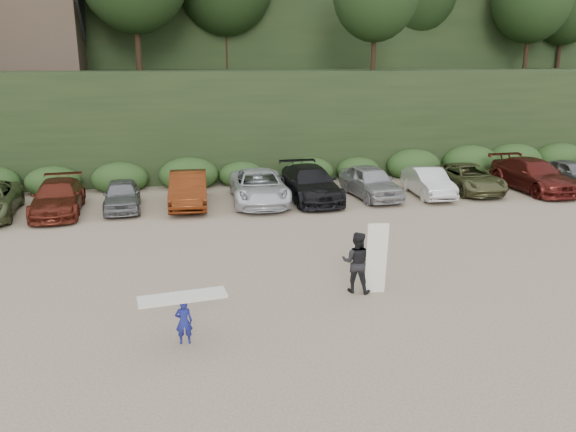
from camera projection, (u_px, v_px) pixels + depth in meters
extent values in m
plane|color=tan|center=(283.00, 284.00, 17.13)|extent=(120.00, 120.00, 0.00)
cube|color=black|center=(214.00, 117.00, 37.02)|extent=(80.00, 14.00, 6.00)
cube|color=black|center=(194.00, 45.00, 52.62)|extent=(90.00, 30.00, 16.00)
cube|color=#2B491E|center=(218.00, 175.00, 30.49)|extent=(46.20, 2.00, 1.20)
cube|color=brown|center=(16.00, 37.00, 35.07)|extent=(8.00, 6.00, 4.00)
imported|color=#5D2115|center=(58.00, 197.00, 24.88)|extent=(2.18, 5.06, 1.45)
imported|color=slate|center=(122.00, 195.00, 25.54)|extent=(1.73, 4.04, 1.36)
imported|color=#5D250E|center=(188.00, 189.00, 26.16)|extent=(2.00, 4.92, 1.59)
imported|color=silver|center=(259.00, 187.00, 26.76)|extent=(2.90, 5.71, 1.55)
imported|color=black|center=(310.00, 184.00, 27.31)|extent=(2.34, 5.59, 1.61)
imported|color=#A1A1A6|center=(370.00, 182.00, 27.79)|extent=(2.23, 4.78, 1.58)
imported|color=silver|center=(428.00, 182.00, 28.08)|extent=(1.84, 4.37, 1.40)
imported|color=brown|center=(468.00, 178.00, 29.16)|extent=(2.45, 5.07, 1.39)
imported|color=#531713|center=(533.00, 175.00, 29.27)|extent=(2.35, 5.63, 1.63)
imported|color=slate|center=(572.00, 173.00, 30.41)|extent=(1.86, 4.19, 1.40)
imported|color=navy|center=(184.00, 322.00, 13.41)|extent=(0.42, 0.29, 1.13)
cube|color=silver|center=(182.00, 297.00, 13.24)|extent=(2.12, 0.79, 0.08)
imported|color=black|center=(357.00, 262.00, 16.36)|extent=(1.11, 1.03, 1.83)
cube|color=white|center=(376.00, 259.00, 16.17)|extent=(0.64, 0.40, 2.16)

